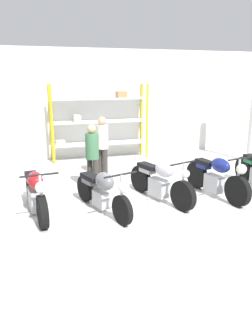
% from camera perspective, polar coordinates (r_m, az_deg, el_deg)
% --- Properties ---
extents(ground_plane, '(30.00, 30.00, 0.00)m').
position_cam_1_polar(ground_plane, '(7.22, 0.92, -6.17)').
color(ground_plane, silver).
extents(back_wall, '(30.00, 0.08, 3.60)m').
position_cam_1_polar(back_wall, '(11.28, -6.34, 10.96)').
color(back_wall, silver).
rests_on(back_wall, ground_plane).
extents(shelving_rack, '(3.23, 0.63, 2.47)m').
position_cam_1_polar(shelving_rack, '(11.01, -4.74, 8.22)').
color(shelving_rack, gold).
rests_on(shelving_rack, ground_plane).
extents(motorcycle_red, '(0.68, 2.15, 1.02)m').
position_cam_1_polar(motorcycle_red, '(6.82, -15.47, -4.11)').
color(motorcycle_red, black).
rests_on(motorcycle_red, ground_plane).
extents(motorcycle_grey, '(0.91, 2.01, 0.98)m').
position_cam_1_polar(motorcycle_grey, '(6.63, -4.16, -3.85)').
color(motorcycle_grey, black).
rests_on(motorcycle_grey, ground_plane).
extents(motorcycle_silver, '(0.91, 2.03, 1.03)m').
position_cam_1_polar(motorcycle_silver, '(7.30, 5.96, -2.28)').
color(motorcycle_silver, black).
rests_on(motorcycle_silver, ground_plane).
extents(motorcycle_blue, '(0.63, 2.03, 1.05)m').
position_cam_1_polar(motorcycle_blue, '(7.77, 15.48, -1.49)').
color(motorcycle_blue, black).
rests_on(motorcycle_blue, ground_plane).
extents(person_browsing, '(0.45, 0.45, 1.61)m').
position_cam_1_polar(person_browsing, '(7.88, -5.91, 2.76)').
color(person_browsing, '#38332D').
rests_on(person_browsing, ground_plane).
extents(person_near_rack, '(0.45, 0.45, 1.67)m').
position_cam_1_polar(person_near_rack, '(8.89, -4.13, 4.49)').
color(person_near_rack, '#38332D').
rests_on(person_near_rack, ground_plane).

